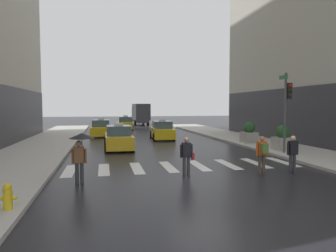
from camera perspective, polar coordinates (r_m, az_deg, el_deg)
ground_plane at (r=12.30m, az=6.64°, el=-10.14°), size 160.00×160.00×0.00m
crosswalk_markings at (r=15.11m, az=2.98°, el=-7.51°), size 11.30×2.80×0.01m
traffic_light_pole at (r=19.62m, az=21.41°, el=4.37°), size 0.44×0.84×4.80m
taxi_lead at (r=21.35m, az=-9.27°, el=-2.31°), size 1.96×4.55×1.80m
taxi_second at (r=27.56m, az=-1.13°, el=-0.93°), size 2.12×4.63×1.80m
taxi_third at (r=30.81m, az=-12.44°, el=-0.52°), size 2.07×4.61×1.80m
taxi_fourth at (r=39.56m, az=-7.99°, el=0.44°), size 2.12×4.63×1.80m
box_truck at (r=48.77m, az=-5.27°, el=2.38°), size 2.46×7.60×3.35m
pedestrian_with_umbrella at (r=11.89m, az=-16.03°, el=-3.32°), size 0.96×0.96×1.94m
pedestrian_with_backpack at (r=13.83m, az=17.30°, el=-4.65°), size 0.55×0.43×1.65m
pedestrian_with_handbag at (r=12.84m, az=3.53°, el=-5.29°), size 0.60×0.24×1.65m
pedestrian_plain_coat at (r=14.56m, az=22.37°, el=-4.48°), size 0.55×0.24×1.65m
fire_hydrant at (r=9.47m, az=-27.89°, el=-11.60°), size 0.48×0.24×0.72m
planter_near_corner at (r=20.95m, az=20.74°, el=-2.21°), size 1.10×1.10×1.60m
planter_mid_block at (r=24.39m, az=14.99°, el=-1.30°), size 1.10×1.10×1.60m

